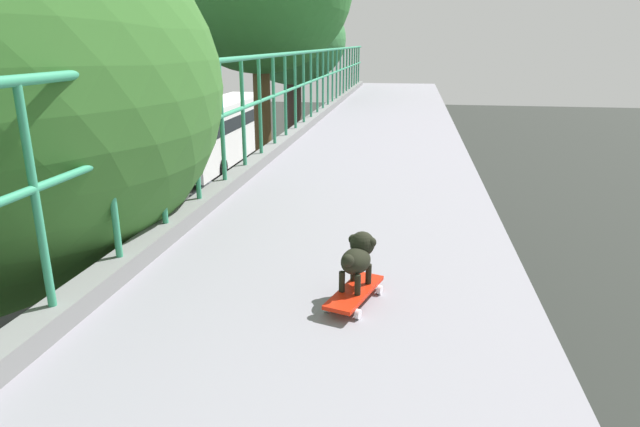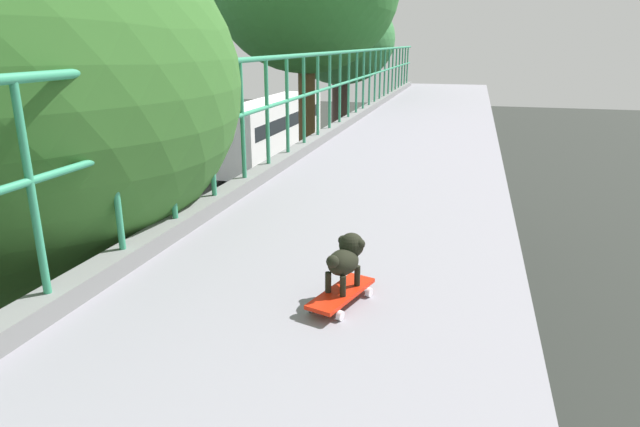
{
  "view_description": "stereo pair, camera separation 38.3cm",
  "coord_description": "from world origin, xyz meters",
  "px_view_note": "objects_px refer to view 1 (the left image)",
  "views": [
    {
      "loc": [
        1.59,
        -1.66,
        6.56
      ],
      "look_at": [
        0.99,
        1.95,
        5.4
      ],
      "focal_mm": 30.73,
      "sensor_mm": 36.0,
      "label": 1
    },
    {
      "loc": [
        1.96,
        -1.58,
        6.56
      ],
      "look_at": [
        0.99,
        1.95,
        5.4
      ],
      "focal_mm": 30.73,
      "sensor_mm": 36.0,
      "label": 2
    }
  ],
  "objects_px": {
    "car_black_sixth": "(71,238)",
    "toy_skateboard": "(355,293)",
    "car_white_seventh": "(223,210)",
    "small_dog": "(358,255)",
    "city_bus": "(221,129)",
    "car_yellow_cab_fifth": "(114,313)"
  },
  "relations": [
    {
      "from": "car_black_sixth",
      "to": "toy_skateboard",
      "type": "distance_m",
      "value": 16.08
    },
    {
      "from": "toy_skateboard",
      "to": "car_black_sixth",
      "type": "bearing_deg",
      "value": 130.67
    },
    {
      "from": "car_white_seventh",
      "to": "toy_skateboard",
      "type": "bearing_deg",
      "value": -67.52
    },
    {
      "from": "car_white_seventh",
      "to": "small_dog",
      "type": "bearing_deg",
      "value": -67.4
    },
    {
      "from": "car_black_sixth",
      "to": "city_bus",
      "type": "height_order",
      "value": "city_bus"
    },
    {
      "from": "car_yellow_cab_fifth",
      "to": "city_bus",
      "type": "relative_size",
      "value": 0.33
    },
    {
      "from": "car_white_seventh",
      "to": "city_bus",
      "type": "bearing_deg",
      "value": 109.24
    },
    {
      "from": "car_yellow_cab_fifth",
      "to": "car_white_seventh",
      "type": "relative_size",
      "value": 0.9
    },
    {
      "from": "car_black_sixth",
      "to": "toy_skateboard",
      "type": "xyz_separation_m",
      "value": [
        10.06,
        -11.71,
        4.48
      ]
    },
    {
      "from": "car_yellow_cab_fifth",
      "to": "toy_skateboard",
      "type": "height_order",
      "value": "toy_skateboard"
    },
    {
      "from": "car_white_seventh",
      "to": "city_bus",
      "type": "relative_size",
      "value": 0.37
    },
    {
      "from": "car_yellow_cab_fifth",
      "to": "car_white_seventh",
      "type": "xyz_separation_m",
      "value": [
        -0.09,
        7.76,
        0.07
      ]
    },
    {
      "from": "car_black_sixth",
      "to": "small_dog",
      "type": "relative_size",
      "value": 12.38
    },
    {
      "from": "car_white_seventh",
      "to": "city_bus",
      "type": "xyz_separation_m",
      "value": [
        -3.82,
        10.94,
        1.2
      ]
    },
    {
      "from": "car_black_sixth",
      "to": "city_bus",
      "type": "bearing_deg",
      "value": 90.04
    },
    {
      "from": "toy_skateboard",
      "to": "small_dog",
      "type": "bearing_deg",
      "value": 82.22
    },
    {
      "from": "car_black_sixth",
      "to": "toy_skateboard",
      "type": "relative_size",
      "value": 7.68
    },
    {
      "from": "car_black_sixth",
      "to": "toy_skateboard",
      "type": "bearing_deg",
      "value": -49.33
    },
    {
      "from": "city_bus",
      "to": "car_black_sixth",
      "type": "bearing_deg",
      "value": -89.96
    },
    {
      "from": "car_white_seventh",
      "to": "car_black_sixth",
      "type": "bearing_deg",
      "value": -138.19
    },
    {
      "from": "car_yellow_cab_fifth",
      "to": "car_black_sixth",
      "type": "relative_size",
      "value": 0.92
    },
    {
      "from": "small_dog",
      "to": "city_bus",
      "type": "bearing_deg",
      "value": 111.2
    }
  ]
}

